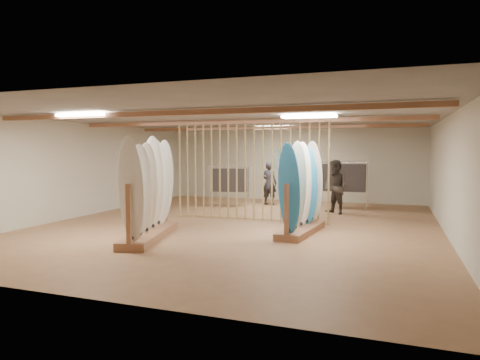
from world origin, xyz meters
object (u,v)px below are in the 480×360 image
(rack_left, at_px, (149,205))
(clothing_rack_b, at_px, (344,178))
(clothing_rack_a, at_px, (229,180))
(shopper_b, at_px, (336,183))
(rack_right, at_px, (301,204))
(shopper_a, at_px, (269,180))

(rack_left, xyz_separation_m, clothing_rack_b, (3.58, 6.42, 0.30))
(rack_left, distance_m, clothing_rack_b, 7.36)
(clothing_rack_a, distance_m, shopper_b, 3.81)
(rack_left, relative_size, rack_right, 1.24)
(shopper_a, distance_m, shopper_b, 2.94)
(clothing_rack_a, height_order, shopper_b, shopper_b)
(clothing_rack_a, distance_m, clothing_rack_b, 3.94)
(shopper_a, xyz_separation_m, shopper_b, (2.56, -1.46, 0.06))
(rack_right, height_order, shopper_b, rack_right)
(clothing_rack_a, distance_m, shopper_a, 1.50)
(clothing_rack_a, relative_size, clothing_rack_b, 0.88)
(clothing_rack_b, bearing_deg, clothing_rack_a, -169.28)
(shopper_a, bearing_deg, rack_right, 121.86)
(rack_right, xyz_separation_m, clothing_rack_a, (-3.41, 4.04, 0.22))
(clothing_rack_b, bearing_deg, rack_right, -95.20)
(shopper_a, bearing_deg, clothing_rack_a, 44.02)
(clothing_rack_a, bearing_deg, rack_left, -99.79)
(shopper_b, bearing_deg, shopper_a, -172.72)
(clothing_rack_b, bearing_deg, rack_left, -118.75)
(clothing_rack_b, bearing_deg, shopper_a, 176.50)
(clothing_rack_b, distance_m, shopper_a, 2.67)
(rack_right, distance_m, clothing_rack_b, 4.78)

